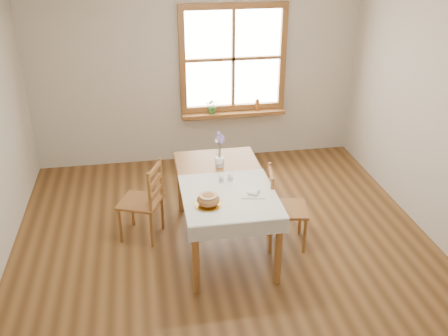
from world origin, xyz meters
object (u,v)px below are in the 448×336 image
at_px(chair_right, 287,208).
at_px(flower_vase, 220,163).
at_px(bread_plate, 208,205).
at_px(chair_left, 140,201).
at_px(dining_table, 224,188).

xyz_separation_m(chair_right, flower_vase, (-0.64, 0.45, 0.36)).
bearing_deg(bread_plate, chair_left, 130.15).
bearing_deg(chair_right, chair_left, 84.99).
bearing_deg(chair_right, flower_vase, 64.85).
distance_m(dining_table, chair_left, 0.94).
bearing_deg(chair_left, chair_right, 96.86).
bearing_deg(chair_left, dining_table, 93.61).
xyz_separation_m(dining_table, bread_plate, (-0.23, -0.47, 0.10)).
distance_m(chair_right, bread_plate, 1.00).
relative_size(dining_table, bread_plate, 6.43).
distance_m(chair_left, flower_vase, 0.94).
bearing_deg(dining_table, chair_right, -10.62).
bearing_deg(flower_vase, chair_right, -35.23).
bearing_deg(chair_left, bread_plate, 62.10).
bearing_deg(flower_vase, bread_plate, -106.57).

